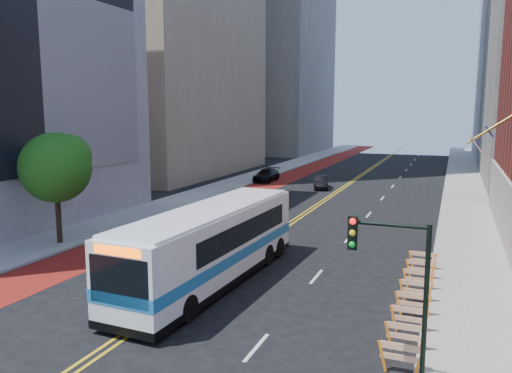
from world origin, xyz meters
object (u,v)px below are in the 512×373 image
object	(u,v)px
street_tree	(57,165)
transit_bus	(213,244)
traffic_signal	(393,273)
car_b	(321,182)
car_a	(240,197)
car_c	(267,175)

from	to	relation	value
street_tree	transit_bus	xyz separation A→B (m)	(11.67, -2.64, -3.01)
traffic_signal	car_b	world-z (taller)	traffic_signal
traffic_signal	transit_bus	distance (m)	11.48
transit_bus	car_b	size ratio (longest dim) A/B	3.23
traffic_signal	car_a	distance (m)	30.36
transit_bus	car_a	size ratio (longest dim) A/B	3.29
transit_bus	car_a	bearing A→B (deg)	112.09
transit_bus	car_b	xyz separation A→B (m)	(-2.53, 30.29, -1.22)
car_b	street_tree	bearing A→B (deg)	-124.52
car_b	car_c	size ratio (longest dim) A/B	0.83
transit_bus	street_tree	bearing A→B (deg)	169.52
street_tree	car_a	size ratio (longest dim) A/B	1.65
street_tree	car_c	distance (m)	30.99
car_a	car_c	size ratio (longest dim) A/B	0.81
transit_bus	car_a	world-z (taller)	transit_bus
car_a	car_c	world-z (taller)	car_c
street_tree	traffic_signal	bearing A→B (deg)	-24.82
transit_bus	car_c	bearing A→B (deg)	108.57
transit_bus	traffic_signal	bearing A→B (deg)	-35.28
car_a	car_b	size ratio (longest dim) A/B	0.98
car_c	transit_bus	bearing A→B (deg)	-74.43
street_tree	traffic_signal	size ratio (longest dim) A/B	1.32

